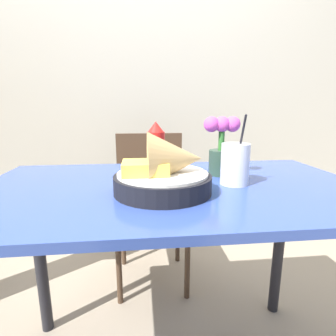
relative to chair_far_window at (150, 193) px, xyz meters
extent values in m
cube|color=#B7B2A3|center=(0.05, 0.53, 0.78)|extent=(7.00, 0.06, 2.60)
cube|color=#334C9E|center=(0.05, -0.70, 0.25)|extent=(1.23, 0.70, 0.02)
cylinder|color=black|center=(-0.51, -0.41, -0.14)|extent=(0.05, 0.05, 0.75)
cylinder|color=black|center=(0.61, -0.41, -0.14)|extent=(0.05, 0.05, 0.75)
cylinder|color=#473323|center=(-0.18, -0.28, -0.30)|extent=(0.03, 0.03, 0.43)
cylinder|color=#473323|center=(0.18, -0.28, -0.30)|extent=(0.03, 0.03, 0.43)
cylinder|color=#473323|center=(-0.18, 0.08, -0.30)|extent=(0.03, 0.03, 0.43)
cylinder|color=#473323|center=(0.18, 0.08, -0.30)|extent=(0.03, 0.03, 0.43)
cube|color=#473323|center=(0.00, -0.10, -0.08)|extent=(0.40, 0.40, 0.02)
cube|color=#473323|center=(0.00, 0.09, 0.14)|extent=(0.40, 0.03, 0.42)
cylinder|color=black|center=(0.01, -0.78, 0.28)|extent=(0.28, 0.28, 0.05)
cylinder|color=white|center=(0.01, -0.78, 0.31)|extent=(0.26, 0.26, 0.01)
cone|color=tan|center=(0.04, -0.78, 0.36)|extent=(0.16, 0.16, 0.16)
cube|color=#E5C14C|center=(-0.04, -0.79, 0.33)|extent=(0.13, 0.10, 0.04)
cylinder|color=red|center=(0.00, -0.50, 0.33)|extent=(0.07, 0.07, 0.15)
cone|color=red|center=(0.00, -0.50, 0.43)|extent=(0.06, 0.06, 0.04)
cylinder|color=silver|center=(0.24, -0.72, 0.32)|extent=(0.09, 0.09, 0.13)
cylinder|color=black|center=(0.24, -0.72, 0.31)|extent=(0.08, 0.08, 0.11)
cylinder|color=black|center=(0.26, -0.72, 0.38)|extent=(0.01, 0.07, 0.19)
cylinder|color=#2D4738|center=(0.24, -0.59, 0.30)|extent=(0.09, 0.09, 0.09)
cylinder|color=#33722D|center=(0.24, -0.59, 0.39)|extent=(0.02, 0.02, 0.08)
sphere|color=#D14CB2|center=(0.24, -0.59, 0.44)|extent=(0.06, 0.06, 0.06)
sphere|color=#D14CB2|center=(0.20, -0.59, 0.44)|extent=(0.06, 0.06, 0.06)
sphere|color=#D14CB2|center=(0.27, -0.59, 0.44)|extent=(0.06, 0.06, 0.06)
camera|label=1|loc=(-0.06, -1.50, 0.50)|focal=28.00mm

